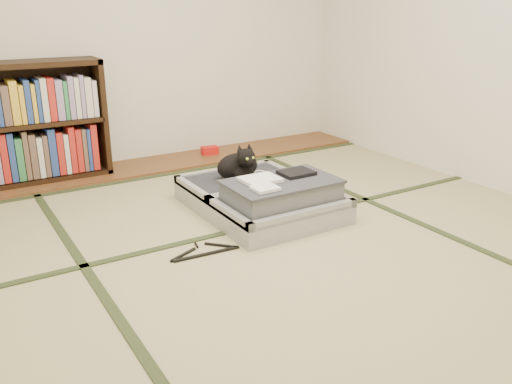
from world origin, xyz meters
TOP-DOWN VIEW (x-y plane):
  - floor at (0.00, 0.00)m, footprint 4.50×4.50m
  - wood_strip at (0.00, 2.00)m, footprint 4.00×0.50m
  - red_item at (0.57, 2.03)m, footprint 0.16×0.11m
  - tatami_borders at (0.00, 0.49)m, footprint 4.00×4.50m
  - bookcase at (-1.09, 2.07)m, footprint 1.44×0.33m
  - suitcase at (0.24, 0.57)m, footprint 0.79×1.06m
  - cat at (0.23, 0.86)m, footprint 0.35×0.36m
  - cable_coil at (0.41, 0.89)m, footprint 0.11×0.11m
  - hanger at (-0.37, 0.22)m, footprint 0.41×0.20m

SIDE VIEW (x-z plane):
  - floor at x=0.00m, z-range 0.00..0.00m
  - tatami_borders at x=0.00m, z-range 0.00..0.01m
  - hanger at x=-0.37m, z-range 0.00..0.01m
  - wood_strip at x=0.00m, z-range 0.00..0.02m
  - red_item at x=0.57m, z-range 0.02..0.09m
  - suitcase at x=0.24m, z-range -0.05..0.27m
  - cable_coil at x=0.41m, z-range 0.15..0.18m
  - cat at x=0.23m, z-range 0.12..0.40m
  - bookcase at x=-1.09m, z-range -0.01..0.91m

